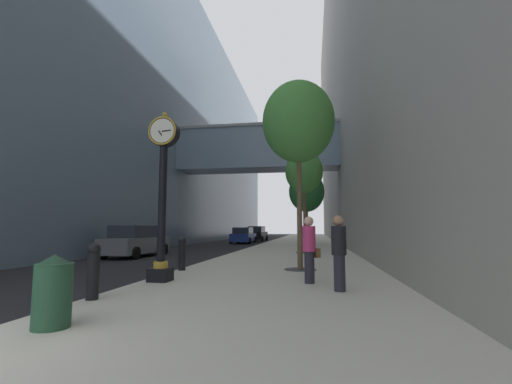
% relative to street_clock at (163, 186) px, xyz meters
% --- Properties ---
extents(ground_plane, '(110.00, 110.00, 0.00)m').
position_rel_street_clock_xyz_m(ground_plane, '(-0.54, 20.80, -2.72)').
color(ground_plane, black).
rests_on(ground_plane, ground).
extents(sidewalk_right, '(6.92, 80.00, 0.14)m').
position_rel_street_clock_xyz_m(sidewalk_right, '(2.91, 23.80, -2.65)').
color(sidewalk_right, beige).
rests_on(sidewalk_right, ground).
extents(building_block_left, '(23.10, 80.00, 25.65)m').
position_rel_street_clock_xyz_m(building_block_left, '(-11.82, 23.77, 10.07)').
color(building_block_left, slate).
rests_on(building_block_left, ground).
extents(building_block_right, '(9.00, 80.00, 35.62)m').
position_rel_street_clock_xyz_m(building_block_right, '(10.87, 23.80, 15.09)').
color(building_block_right, gray).
rests_on(building_block_right, ground).
extents(street_clock, '(0.84, 0.55, 4.69)m').
position_rel_street_clock_xyz_m(street_clock, '(0.00, 0.00, 0.00)').
color(street_clock, black).
rests_on(street_clock, sidewalk_right).
extents(bollard_nearest, '(0.26, 0.26, 1.13)m').
position_rel_street_clock_xyz_m(bollard_nearest, '(-0.32, -2.46, -1.99)').
color(bollard_nearest, black).
rests_on(bollard_nearest, sidewalk_right).
extents(bollard_third, '(0.26, 0.26, 1.13)m').
position_rel_street_clock_xyz_m(bollard_third, '(-0.32, 2.40, -1.99)').
color(bollard_third, black).
rests_on(bollard_third, sidewalk_right).
extents(street_tree_near, '(2.57, 2.57, 6.69)m').
position_rel_street_clock_xyz_m(street_tree_near, '(3.64, 3.19, 2.61)').
color(street_tree_near, '#333335').
rests_on(street_tree_near, sidewalk_right).
extents(street_tree_mid_near, '(2.20, 2.20, 5.97)m').
position_rel_street_clock_xyz_m(street_tree_mid_near, '(3.64, 11.28, 2.09)').
color(street_tree_mid_near, '#333335').
rests_on(street_tree_mid_near, sidewalk_right).
extents(street_tree_mid_far, '(2.86, 2.86, 6.00)m').
position_rel_street_clock_xyz_m(street_tree_mid_far, '(3.64, 19.37, 1.76)').
color(street_tree_mid_far, '#333335').
rests_on(street_tree_mid_far, sidewalk_right).
extents(trash_bin, '(0.53, 0.53, 1.05)m').
position_rel_street_clock_xyz_m(trash_bin, '(0.33, -4.36, -2.04)').
color(trash_bin, '#234C33').
rests_on(trash_bin, sidewalk_right).
extents(pedestrian_walking, '(0.52, 0.45, 1.73)m').
position_rel_street_clock_xyz_m(pedestrian_walking, '(3.99, 0.32, -1.66)').
color(pedestrian_walking, '#23232D').
rests_on(pedestrian_walking, sidewalk_right).
extents(pedestrian_by_clock, '(0.42, 0.42, 1.72)m').
position_rel_street_clock_xyz_m(pedestrian_by_clock, '(4.67, -0.72, -1.66)').
color(pedestrian_by_clock, '#23232D').
rests_on(pedestrian_by_clock, sidewalk_right).
extents(car_black_near, '(2.12, 4.69, 1.74)m').
position_rel_street_clock_xyz_m(car_black_near, '(-2.45, 31.88, -1.88)').
color(car_black_near, black).
rests_on(car_black_near, ground).
extents(car_grey_mid, '(2.09, 4.71, 1.69)m').
position_rel_street_clock_xyz_m(car_grey_mid, '(-5.47, 8.79, -1.90)').
color(car_grey_mid, slate).
rests_on(car_grey_mid, ground).
extents(car_blue_far, '(2.09, 4.56, 1.60)m').
position_rel_street_clock_xyz_m(car_blue_far, '(-2.84, 25.56, -1.94)').
color(car_blue_far, navy).
rests_on(car_blue_far, ground).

